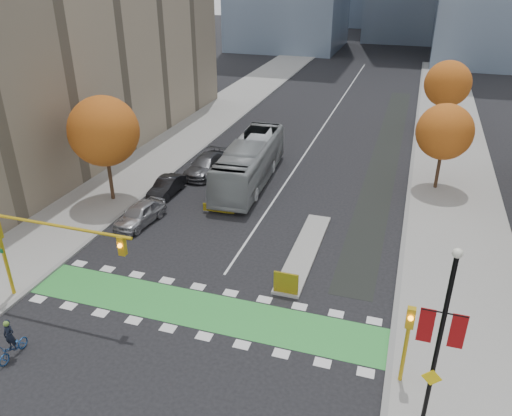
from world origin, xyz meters
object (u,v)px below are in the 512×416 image
Objects in this scene: parked_car_a at (140,214)px; parked_car_c at (206,165)px; parked_car_b at (167,187)px; cyclist at (12,345)px; hazard_board at (286,283)px; traffic_signal_east at (408,334)px; tree_west at (104,131)px; tree_east_near at (445,132)px; bus at (250,162)px; banner_lamppost at (440,335)px; traffic_signal_west at (39,240)px; tree_east_far at (448,84)px.

parked_car_c is at bearing 92.27° from parked_car_a.
parked_car_a is 1.08× the size of parked_car_b.
cyclist is 0.50× the size of parked_car_b.
hazard_board is at bearing 38.32° from cyclist.
traffic_signal_east reaches higher than hazard_board.
tree_west is 17.88m from cyclist.
tree_west reaches higher than cyclist.
parked_car_c is (-19.22, -2.76, -4.05)m from tree_east_near.
banner_lamppost is at bearing -58.84° from bus.
bus is (9.07, 6.64, -3.79)m from tree_west.
traffic_signal_east is at bearing 0.01° from traffic_signal_west.
traffic_signal_west is 2.08× the size of traffic_signal_east.
traffic_signal_east reaches higher than cyclist.
parked_car_c reaches higher than parked_car_a.
traffic_signal_west reaches higher than bus.
banner_lamppost reaches higher than hazard_board.
traffic_signal_west is 4.05× the size of cyclist.
hazard_board is at bearing -67.51° from bus.
tree_east_near is 1.55× the size of parked_car_a.
bus is at bearing 125.05° from traffic_signal_east.
parked_car_c is at bearing 131.90° from traffic_signal_east.
tree_west is 1.16× the size of tree_east_near.
traffic_signal_west is (4.07, -12.51, -1.58)m from tree_west.
parked_car_a is at bearing -92.78° from parked_car_c.
tree_west is at bearing 150.93° from traffic_signal_east.
bus is at bearing 75.37° from traffic_signal_west.
cyclist is 0.38× the size of parked_car_c.
banner_lamppost reaches higher than parked_car_c.
hazard_board is 0.18× the size of tree_east_far.
parked_car_a reaches higher than hazard_board.
tree_west is at bearing 148.32° from banner_lamppost.
traffic_signal_west reaches higher than traffic_signal_east.
tree_east_far is 25.00m from bus.
banner_lamppost is at bearing -41.79° from hazard_board.
hazard_board is 0.33× the size of parked_car_b.
cyclist is (-11.00, -8.65, -0.10)m from hazard_board.
tree_west reaches higher than parked_car_a.
tree_east_near is 32.83m from cyclist.
bus is at bearing 36.20° from tree_west.
tree_east_far is 38.64m from traffic_signal_east.
hazard_board is 0.25× the size of parked_car_c.
traffic_signal_east is at bearing 12.84° from cyclist.
tree_east_near is 22.66m from traffic_signal_east.
tree_east_near is (8.00, 17.80, 4.06)m from hazard_board.
traffic_signal_west is at bearing -82.70° from parked_car_a.
tree_east_far is at bearing 88.21° from tree_east_near.
tree_west reaches higher than bus.
bus is (-6.93, 14.44, 1.02)m from hazard_board.
hazard_board is 35.13m from tree_east_far.
tree_east_near reaches higher than traffic_signal_west.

